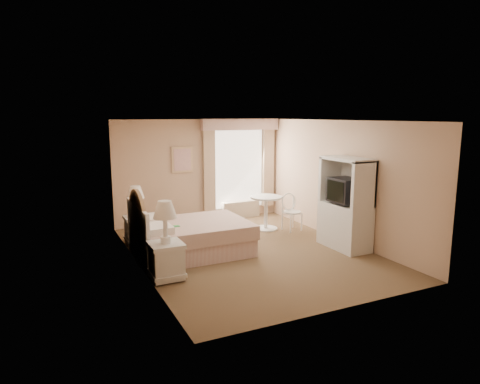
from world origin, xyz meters
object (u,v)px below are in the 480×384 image
cafe_chair (291,209)px  round_table (266,207)px  bed (188,236)px  nightstand_near (166,251)px  nightstand_far (137,222)px  armoire (345,211)px

cafe_chair → round_table: bearing=142.8°
round_table → cafe_chair: 0.57m
bed → nightstand_near: bed is taller
nightstand_far → nightstand_near: bearing=-90.0°
nightstand_far → cafe_chair: (3.40, -0.47, 0.05)m
round_table → cafe_chair: size_ratio=0.91×
nightstand_near → round_table: nightstand_near is taller
nightstand_far → armoire: (3.65, -2.06, 0.30)m
bed → nightstand_near: bearing=-123.7°
cafe_chair → armoire: armoire is taller
cafe_chair → armoire: bearing=-86.9°
round_table → armoire: size_ratio=0.43×
nightstand_near → armoire: 3.66m
round_table → cafe_chair: cafe_chair is taller
bed → nightstand_far: bed is taller
nightstand_far → cafe_chair: nightstand_far is taller
cafe_chair → armoire: size_ratio=0.47×
bed → round_table: bearing=23.0°
nightstand_near → cafe_chair: 3.81m
cafe_chair → nightstand_far: bearing=166.1°
bed → round_table: 2.39m
bed → nightstand_far: bearing=122.9°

